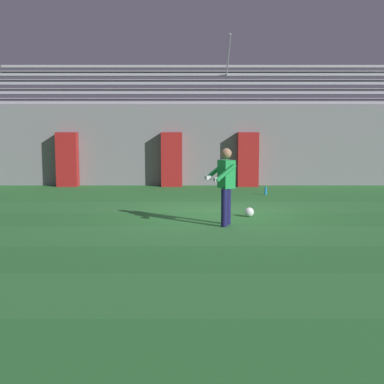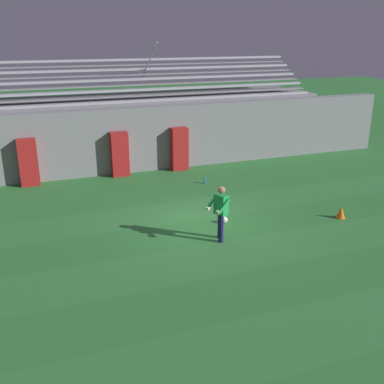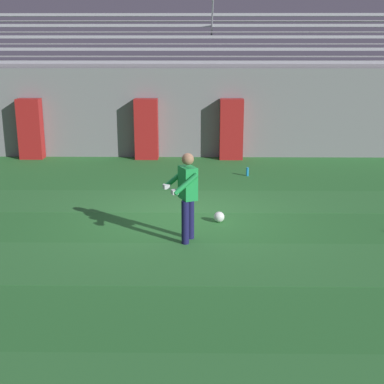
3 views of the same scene
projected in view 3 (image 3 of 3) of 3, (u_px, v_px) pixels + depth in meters
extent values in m
plane|color=#2D7533|center=(184.00, 218.00, 11.28)|extent=(80.00, 80.00, 0.00)
cube|color=#337A38|center=(180.00, 263.00, 8.99)|extent=(28.00, 1.81, 0.01)
cube|color=#337A38|center=(185.00, 201.00, 12.47)|extent=(28.00, 1.81, 0.01)
cube|color=gray|center=(189.00, 112.00, 17.16)|extent=(24.00, 0.60, 2.80)
cube|color=#B21E1E|center=(146.00, 129.00, 16.77)|extent=(0.72, 0.44, 1.89)
cube|color=#B21E1E|center=(231.00, 129.00, 16.74)|extent=(0.72, 0.44, 1.89)
cube|color=#B21E1E|center=(31.00, 129.00, 16.81)|extent=(0.72, 0.44, 1.89)
cube|color=gray|center=(190.00, 103.00, 19.41)|extent=(18.00, 3.90, 2.90)
cube|color=#A8AAB2|center=(189.00, 62.00, 17.46)|extent=(17.10, 0.36, 0.10)
cube|color=gray|center=(189.00, 70.00, 17.33)|extent=(17.10, 0.60, 0.04)
cube|color=#A8AAB2|center=(190.00, 49.00, 18.03)|extent=(17.10, 0.36, 0.10)
cube|color=gray|center=(190.00, 56.00, 17.90)|extent=(17.10, 0.60, 0.04)
cube|color=#A8AAB2|center=(190.00, 37.00, 18.59)|extent=(17.10, 0.36, 0.10)
cube|color=gray|center=(190.00, 44.00, 18.46)|extent=(17.10, 0.60, 0.04)
cube|color=#A8AAB2|center=(190.00, 26.00, 19.16)|extent=(17.10, 0.36, 0.10)
cube|color=gray|center=(190.00, 32.00, 19.03)|extent=(17.10, 0.60, 0.04)
cube|color=#A8AAB2|center=(191.00, 15.00, 19.72)|extent=(17.10, 0.36, 0.10)
cube|color=gray|center=(191.00, 21.00, 19.59)|extent=(17.10, 0.60, 0.04)
cylinder|color=#A8AAB2|center=(213.00, 11.00, 18.11)|extent=(0.06, 2.63, 1.65)
cylinder|color=#19194C|center=(185.00, 222.00, 9.74)|extent=(0.19, 0.19, 0.82)
cylinder|color=#19194C|center=(190.00, 218.00, 10.01)|extent=(0.19, 0.19, 0.82)
cube|color=green|center=(188.00, 183.00, 9.68)|extent=(0.38, 0.45, 0.60)
sphere|color=#A37556|center=(188.00, 159.00, 9.56)|extent=(0.22, 0.22, 0.22)
cylinder|color=green|center=(186.00, 184.00, 9.40)|extent=(0.47, 0.28, 0.37)
cylinder|color=green|center=(176.00, 178.00, 9.82)|extent=(0.47, 0.28, 0.37)
cube|color=silver|center=(175.00, 192.00, 9.39)|extent=(0.15, 0.15, 0.08)
cube|color=silver|center=(166.00, 187.00, 9.74)|extent=(0.15, 0.15, 0.08)
sphere|color=white|center=(219.00, 217.00, 11.00)|extent=(0.22, 0.22, 0.22)
cylinder|color=#1E8CD8|center=(247.00, 172.00, 14.79)|extent=(0.07, 0.07, 0.24)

